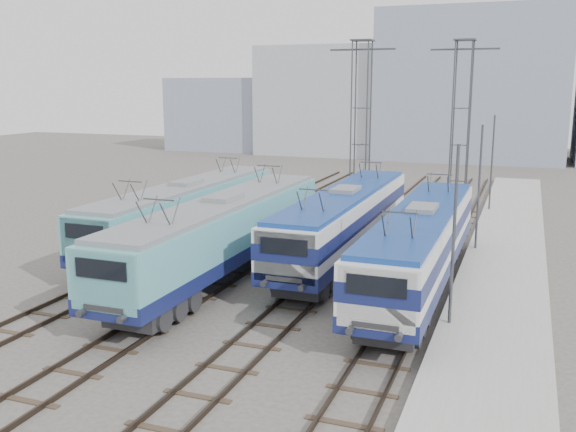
% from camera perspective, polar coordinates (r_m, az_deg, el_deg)
% --- Properties ---
extents(ground, '(160.00, 160.00, 0.00)m').
position_cam_1_polar(ground, '(25.71, -6.09, -9.11)').
color(ground, '#514C47').
extents(platform, '(4.00, 70.00, 0.30)m').
position_cam_1_polar(platform, '(30.78, 18.39, -5.85)').
color(platform, '#9E9E99').
rests_on(platform, ground).
extents(locomotive_far_left, '(2.83, 17.85, 3.36)m').
position_cam_1_polar(locomotive_far_left, '(36.17, -9.12, 0.54)').
color(locomotive_far_left, '#141B4F').
rests_on(locomotive_far_left, ground).
extents(locomotive_center_left, '(2.95, 18.64, 3.51)m').
position_cam_1_polar(locomotive_center_left, '(30.18, -5.90, -1.39)').
color(locomotive_center_left, '#141B4F').
rests_on(locomotive_center_left, ground).
extents(locomotive_center_right, '(2.84, 17.97, 3.38)m').
position_cam_1_polar(locomotive_center_right, '(33.34, 5.03, -0.17)').
color(locomotive_center_right, '#141B4F').
rests_on(locomotive_center_right, ground).
extents(locomotive_far_right, '(2.83, 17.88, 3.36)m').
position_cam_1_polar(locomotive_far_right, '(28.91, 11.68, -2.22)').
color(locomotive_far_right, '#141B4F').
rests_on(locomotive_far_right, ground).
extents(catenary_tower_west, '(4.50, 1.20, 12.00)m').
position_cam_1_polar(catenary_tower_west, '(44.87, 6.49, 8.42)').
color(catenary_tower_west, '#3F4247').
rests_on(catenary_tower_west, ground).
extents(catenary_tower_east, '(4.50, 1.20, 12.00)m').
position_cam_1_polar(catenary_tower_east, '(45.73, 15.11, 8.15)').
color(catenary_tower_east, '#3F4247').
rests_on(catenary_tower_east, ground).
extents(mast_front, '(0.12, 0.12, 7.00)m').
position_cam_1_polar(mast_front, '(24.21, 14.51, -2.06)').
color(mast_front, '#3F4247').
rests_on(mast_front, ground).
extents(mast_mid, '(0.12, 0.12, 7.00)m').
position_cam_1_polar(mast_mid, '(35.96, 16.60, 2.20)').
color(mast_mid, '#3F4247').
rests_on(mast_mid, ground).
extents(mast_rear, '(0.12, 0.12, 7.00)m').
position_cam_1_polar(mast_rear, '(47.83, 17.66, 4.36)').
color(mast_rear, '#3F4247').
rests_on(mast_rear, ground).
extents(building_west, '(18.00, 12.00, 14.00)m').
position_cam_1_polar(building_west, '(87.12, 3.96, 10.19)').
color(building_west, '#A3ABB5').
rests_on(building_west, ground).
extents(building_center, '(22.00, 14.00, 18.00)m').
position_cam_1_polar(building_center, '(83.74, 16.09, 11.09)').
color(building_center, '#868FA7').
rests_on(building_center, ground).
extents(building_far_west, '(14.00, 10.00, 10.00)m').
position_cam_1_polar(building_far_west, '(93.03, -5.66, 9.01)').
color(building_far_west, '#868FA7').
rests_on(building_far_west, ground).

